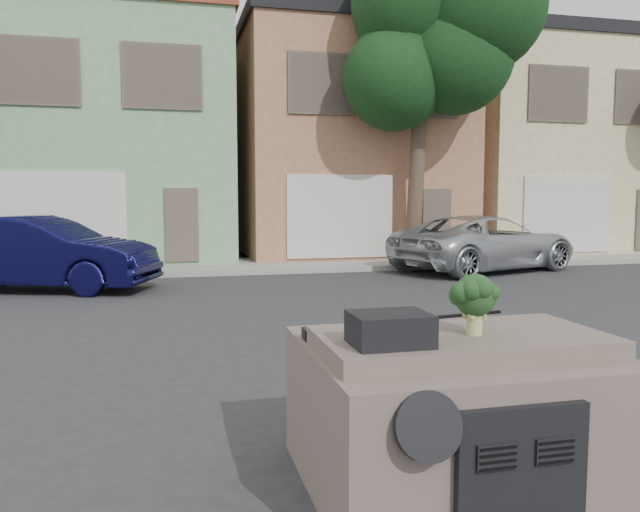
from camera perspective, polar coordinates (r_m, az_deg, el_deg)
name	(u,v)px	position (r m, az deg, el deg)	size (l,w,h in m)	color
ground_plane	(337,370)	(7.46, 1.57, -10.34)	(120.00, 120.00, 0.00)	#303033
sidewalk	(239,266)	(17.63, -7.45, -0.92)	(40.00, 3.00, 0.15)	gray
townhouse_mint	(115,142)	(21.55, -18.20, 9.87)	(7.20, 8.20, 7.55)	#7CAC79
townhouse_tan	(339,146)	(22.28, 1.71, 9.98)	(7.20, 8.20, 7.55)	#AB7253
townhouse_beige	(528,150)	(25.32, 18.52, 9.17)	(7.20, 8.20, 7.55)	beige
navy_sedan	(42,290)	(14.78, -24.08, -2.89)	(1.70, 4.87, 1.60)	black
silver_pickup	(485,271)	(17.64, 14.83, -1.30)	(2.51, 5.44, 1.51)	#B2B6BA
tree_near	(417,117)	(18.22, 8.85, 12.42)	(4.40, 4.00, 8.50)	#123414
car_dashboard	(450,407)	(4.60, 11.76, -13.35)	(2.00, 1.80, 1.12)	#6B5B52
instrument_hump	(390,329)	(3.89, 6.40, -6.64)	(0.48, 0.38, 0.20)	black
wiper_arm	(463,315)	(4.90, 12.94, -5.28)	(0.70, 0.03, 0.02)	black
broccoli	(475,304)	(4.25, 13.98, -4.26)	(0.34, 0.34, 0.42)	#173516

